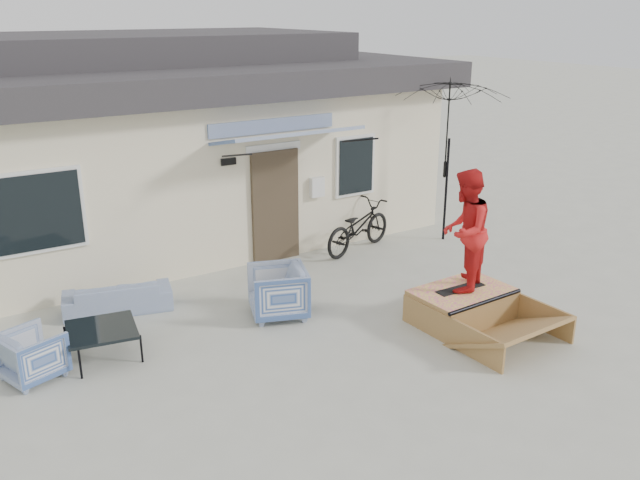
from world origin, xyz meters
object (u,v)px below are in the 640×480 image
bicycle (358,221)px  patio_umbrella (448,156)px  skater (465,229)px  coffee_table (103,343)px  skateboard (461,288)px  loveseat (117,291)px  armchair_right (278,289)px  skate_ramp (462,305)px  armchair_left (32,353)px

bicycle → patio_umbrella: bearing=-119.1°
patio_umbrella → skater: size_ratio=1.43×
coffee_table → skateboard: skateboard is taller
loveseat → coffee_table: (-0.62, -1.41, -0.10)m
skater → bicycle: bearing=-131.4°
skateboard → skater: bearing=90.9°
armchair_right → skater: size_ratio=0.48×
loveseat → skateboard: loveseat is taller
loveseat → skate_ramp: loveseat is taller
armchair_left → skater: size_ratio=0.39×
loveseat → armchair_left: bearing=57.5°
armchair_right → skate_ramp: bearing=74.1°
bicycle → loveseat: bearing=75.7°
loveseat → armchair_right: (2.05, -1.51, 0.11)m
patio_umbrella → bicycle: bearing=168.3°
bicycle → skate_ramp: size_ratio=0.95×
loveseat → patio_umbrella: (6.70, -0.14, 1.43)m
patio_umbrella → skateboard: (-2.36, -2.96, -1.23)m
loveseat → bicycle: bicycle is taller
armchair_left → bicycle: bicycle is taller
loveseat → patio_umbrella: 6.85m
skateboard → skater: (0.00, 0.00, 0.95)m
skate_ramp → armchair_left: bearing=161.7°
armchair_left → skate_ramp: bearing=-125.4°
coffee_table → loveseat: bearing=66.3°
patio_umbrella → skateboard: 3.99m
armchair_right → bicycle: (2.76, 1.77, 0.16)m
armchair_right → patio_umbrella: patio_umbrella is taller
bicycle → patio_umbrella: (1.89, -0.39, 1.15)m
loveseat → armchair_left: (-1.52, -1.46, 0.04)m
armchair_left → skater: (5.86, -1.64, 1.10)m
armchair_left → patio_umbrella: size_ratio=0.27×
armchair_right → bicycle: size_ratio=0.47×
armchair_left → skater: skater is taller
armchair_right → bicycle: 3.28m
patio_umbrella → skateboard: patio_umbrella is taller
coffee_table → bicycle: bicycle is taller
armchair_right → patio_umbrella: 5.03m
loveseat → bicycle: (4.81, 0.26, 0.27)m
armchair_right → coffee_table: bearing=-72.7°
armchair_right → skate_ramp: 2.82m
skater → skate_ramp: bearing=58.9°
coffee_table → skater: bearing=-18.9°
armchair_right → coffee_table: size_ratio=0.97×
armchair_left → loveseat: bearing=-65.6°
patio_umbrella → skater: (-2.36, -2.96, -0.29)m
armchair_right → skateboard: size_ratio=1.04×
coffee_table → bicycle: size_ratio=0.48×
coffee_table → skater: skater is taller
armchair_left → skater: 6.19m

